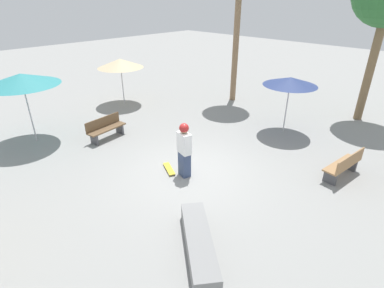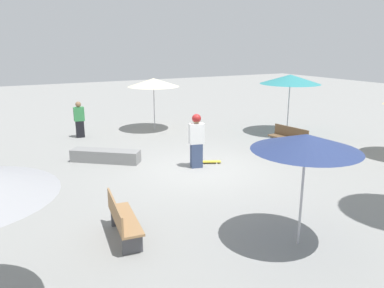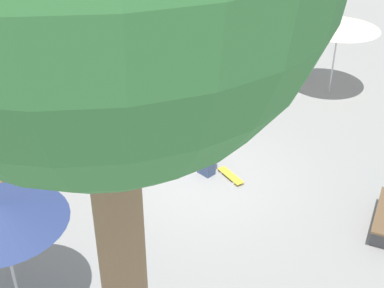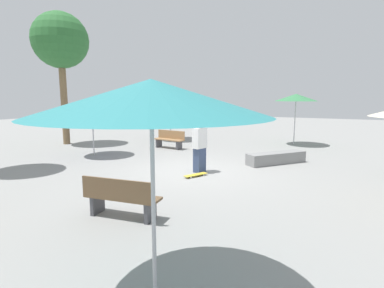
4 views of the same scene
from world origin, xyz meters
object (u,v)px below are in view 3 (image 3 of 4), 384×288
at_px(skateboard, 231,176).
at_px(shade_umbrella_green, 24,3).
at_px(skater_main, 207,139).
at_px(shade_umbrella_cream, 339,22).
at_px(concrete_ledge, 167,107).
at_px(bystander_watching, 235,45).

xyz_separation_m(skateboard, shade_umbrella_green, (-1.68, -8.09, 2.37)).
xyz_separation_m(skater_main, shade_umbrella_cream, (-5.77, 0.94, 1.26)).
xyz_separation_m(skater_main, concrete_ledge, (-1.97, -2.46, -0.74)).
height_order(skateboard, shade_umbrella_cream, shade_umbrella_cream).
bearing_deg(concrete_ledge, bystander_watching, 179.87).
xyz_separation_m(shade_umbrella_cream, shade_umbrella_green, (3.94, -8.46, 0.22)).
distance_m(skateboard, concrete_ledge, 3.54).
relative_size(skater_main, concrete_ledge, 0.81).
xyz_separation_m(concrete_ledge, shade_umbrella_cream, (-3.80, 3.41, 2.00)).
height_order(skater_main, concrete_ledge, skater_main).
relative_size(skater_main, skateboard, 2.19).
bearing_deg(shade_umbrella_cream, shade_umbrella_green, -65.01).
bearing_deg(shade_umbrella_cream, concrete_ledge, -41.90).
relative_size(skateboard, shade_umbrella_cream, 0.34).
bearing_deg(shade_umbrella_green, shade_umbrella_cream, 114.99).
bearing_deg(skater_main, shade_umbrella_cream, 94.87).
distance_m(shade_umbrella_cream, shade_umbrella_green, 9.34).
bearing_deg(bystander_watching, shade_umbrella_cream, -179.61).
bearing_deg(concrete_ledge, shade_umbrella_cream, 138.10).
height_order(shade_umbrella_green, bystander_watching, shade_umbrella_green).
xyz_separation_m(skater_main, bystander_watching, (-5.94, -2.45, -0.18)).
distance_m(concrete_ledge, shade_umbrella_green, 5.52).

